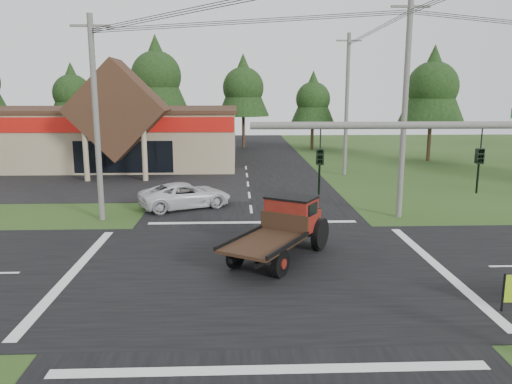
{
  "coord_description": "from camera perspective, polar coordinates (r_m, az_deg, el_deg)",
  "views": [
    {
      "loc": [
        -0.78,
        -18.07,
        6.71
      ],
      "look_at": [
        0.07,
        4.23,
        2.2
      ],
      "focal_mm": 35.0,
      "sensor_mm": 36.0,
      "label": 1
    }
  ],
  "objects": [
    {
      "name": "ground",
      "position": [
        19.29,
        0.27,
        -8.93
      ],
      "size": [
        120.0,
        120.0,
        0.0
      ],
      "primitive_type": "plane",
      "color": "#264217",
      "rests_on": "ground"
    },
    {
      "name": "road_ns",
      "position": [
        19.29,
        0.27,
        -8.9
      ],
      "size": [
        12.0,
        120.0,
        0.02
      ],
      "primitive_type": "cube",
      "color": "black",
      "rests_on": "ground"
    },
    {
      "name": "road_ew",
      "position": [
        19.29,
        0.27,
        -8.89
      ],
      "size": [
        120.0,
        12.0,
        0.02
      ],
      "primitive_type": "cube",
      "color": "black",
      "rests_on": "ground"
    },
    {
      "name": "parking_apron",
      "position": [
        39.93,
        -21.48,
        0.97
      ],
      "size": [
        28.0,
        14.0,
        0.02
      ],
      "primitive_type": "cube",
      "color": "black",
      "rests_on": "ground"
    },
    {
      "name": "cvs_building",
      "position": [
        50.08,
        -19.63,
        6.26
      ],
      "size": [
        30.4,
        18.2,
        9.19
      ],
      "color": "#9D8B6A",
      "rests_on": "ground"
    },
    {
      "name": "utility_pole_nw",
      "position": [
        27.09,
        -17.82,
        8.08
      ],
      "size": [
        2.0,
        0.3,
        10.5
      ],
      "color": "#595651",
      "rests_on": "ground"
    },
    {
      "name": "utility_pole_ne",
      "position": [
        27.52,
        16.64,
        9.24
      ],
      "size": [
        2.0,
        0.3,
        11.5
      ],
      "color": "#595651",
      "rests_on": "ground"
    },
    {
      "name": "utility_pole_n",
      "position": [
        41.04,
        10.33,
        9.88
      ],
      "size": [
        2.0,
        0.3,
        11.2
      ],
      "color": "#595651",
      "rests_on": "ground"
    },
    {
      "name": "tree_row_b",
      "position": [
        63.07,
        -20.29,
        10.72
      ],
      "size": [
        5.6,
        5.6,
        10.1
      ],
      "color": "#332316",
      "rests_on": "ground"
    },
    {
      "name": "tree_row_c",
      "position": [
        59.82,
        -11.34,
        13.13
      ],
      "size": [
        7.28,
        7.28,
        13.13
      ],
      "color": "#332316",
      "rests_on": "ground"
    },
    {
      "name": "tree_row_d",
      "position": [
        60.08,
        -1.47,
        12.05
      ],
      "size": [
        6.16,
        6.16,
        11.11
      ],
      "color": "#332316",
      "rests_on": "ground"
    },
    {
      "name": "tree_row_e",
      "position": [
        58.74,
        6.53,
        10.68
      ],
      "size": [
        5.04,
        5.04,
        9.09
      ],
      "color": "#332316",
      "rests_on": "ground"
    },
    {
      "name": "tree_side_ne",
      "position": [
        51.62,
        19.57,
        11.52
      ],
      "size": [
        6.16,
        6.16,
        11.11
      ],
      "color": "#332316",
      "rests_on": "ground"
    },
    {
      "name": "antique_flatbed_truck",
      "position": [
        20.1,
        2.57,
        -4.41
      ],
      "size": [
        4.99,
        6.18,
        2.46
      ],
      "primitive_type": null,
      "rotation": [
        0.0,
        0.0,
        -0.55
      ],
      "color": "#60130D",
      "rests_on": "ground"
    },
    {
      "name": "white_pickup",
      "position": [
        29.5,
        -8.07,
        -0.37
      ],
      "size": [
        5.88,
        4.47,
        1.48
      ],
      "primitive_type": "imported",
      "rotation": [
        0.0,
        0.0,
        2.0
      ],
      "color": "silver",
      "rests_on": "ground"
    }
  ]
}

